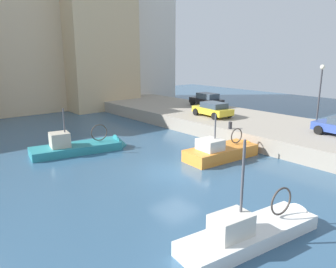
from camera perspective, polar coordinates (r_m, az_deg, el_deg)
water_surface at (r=19.55m, az=1.27°, el=-6.67°), size 80.00×80.00×0.00m
quay_wall at (r=28.00m, az=19.31°, el=0.18°), size 9.00×56.00×1.20m
fishing_boat_teal at (r=24.31m, az=-14.66°, el=-2.68°), size 7.20×3.16×4.14m
fishing_boat_orange at (r=22.53m, az=9.79°, el=-3.77°), size 6.07×2.55×4.00m
fishing_boat_white at (r=13.49m, az=15.14°, el=-16.72°), size 6.88×2.50×4.78m
parked_car_black at (r=35.99m, az=6.75°, el=5.96°), size 2.15×4.12×1.46m
parked_car_yellow at (r=30.28m, az=7.81°, el=4.32°), size 2.32×3.98×1.32m
mooring_bollard_mid at (r=25.58m, az=10.80°, el=1.50°), size 0.28×0.28×0.55m
quay_streetlamp at (r=27.80m, az=25.04°, el=7.65°), size 0.36×0.36×4.83m
waterfront_building_west at (r=49.21m, az=-5.72°, el=16.79°), size 9.78×7.03×18.70m
waterfront_building_west_mid at (r=44.18m, az=-13.37°, el=19.07°), size 8.92×9.15×22.15m
waterfront_building_east at (r=44.19m, az=-26.28°, el=18.84°), size 11.23×9.19×23.33m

